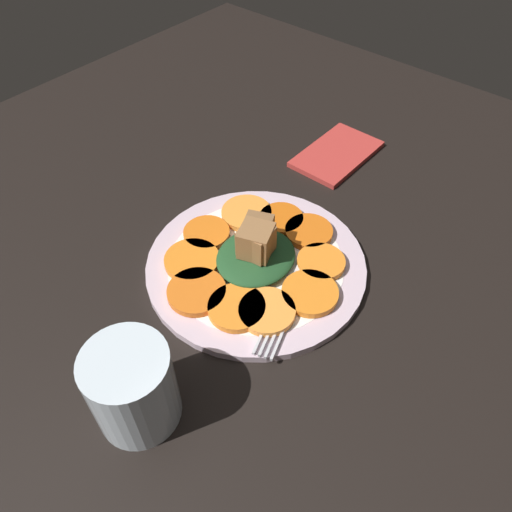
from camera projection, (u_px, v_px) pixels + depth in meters
table_slab at (256, 273)px, 62.91cm from camera, size 120.00×120.00×2.00cm
plate at (256, 265)px, 61.79cm from camera, size 27.10×27.10×1.05cm
carrot_slice_0 at (197, 292)px, 57.63cm from camera, size 6.88×6.88×0.84cm
carrot_slice_1 at (237, 308)px, 56.08cm from camera, size 6.56×6.56×0.84cm
carrot_slice_2 at (267, 311)px, 55.73cm from camera, size 6.44×6.44×0.84cm
carrot_slice_3 at (310, 293)px, 57.50cm from camera, size 6.62×6.62×0.84cm
carrot_slice_4 at (321, 262)px, 60.72cm from camera, size 5.91×5.91×0.84cm
carrot_slice_5 at (309, 232)px, 64.31cm from camera, size 6.19×6.19×0.84cm
carrot_slice_6 at (281, 219)px, 65.95cm from camera, size 5.84×5.84×0.84cm
carrot_slice_7 at (247, 213)px, 66.71cm from camera, size 6.73×6.73×0.84cm
carrot_slice_8 at (207, 233)px, 64.13cm from camera, size 5.97×5.97×0.84cm
carrot_slice_9 at (192, 260)px, 60.95cm from camera, size 6.79×6.79×0.84cm
center_pile at (257, 249)px, 59.97cm from camera, size 10.25×9.22×5.54cm
fork at (287, 299)px, 57.13cm from camera, size 16.74×7.18×0.40cm
water_glass at (133, 388)px, 45.86cm from camera, size 8.08×8.08×9.48cm
napkin at (337, 154)px, 77.57cm from camera, size 14.28×8.57×0.80cm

